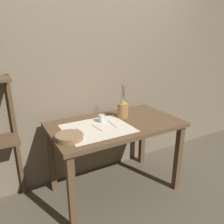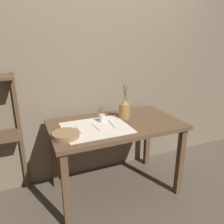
# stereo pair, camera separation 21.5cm
# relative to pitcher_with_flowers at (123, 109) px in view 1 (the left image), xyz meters

# --- Properties ---
(ground_plane) EXTENTS (12.00, 12.00, 0.00)m
(ground_plane) POSITION_rel_pitcher_with_flowers_xyz_m (-0.14, -0.09, -0.89)
(ground_plane) COLOR brown
(stone_wall_back) EXTENTS (7.00, 0.06, 2.40)m
(stone_wall_back) POSITION_rel_pitcher_with_flowers_xyz_m (-0.14, 0.40, 0.31)
(stone_wall_back) COLOR #7A6B56
(stone_wall_back) RESTS_ON ground_plane
(wooden_table) EXTENTS (1.31, 0.76, 0.80)m
(wooden_table) POSITION_rel_pitcher_with_flowers_xyz_m (-0.14, -0.09, -0.20)
(wooden_table) COLOR brown
(wooden_table) RESTS_ON ground_plane
(linen_cloth) EXTENTS (0.62, 0.52, 0.00)m
(linen_cloth) POSITION_rel_pitcher_with_flowers_xyz_m (-0.37, -0.14, -0.09)
(linen_cloth) COLOR beige
(linen_cloth) RESTS_ON wooden_table
(pitcher_with_flowers) EXTENTS (0.11, 0.11, 0.40)m
(pitcher_with_flowers) POSITION_rel_pitcher_with_flowers_xyz_m (0.00, 0.00, 0.00)
(pitcher_with_flowers) COLOR olive
(pitcher_with_flowers) RESTS_ON wooden_table
(wooden_bowl) EXTENTS (0.23, 0.23, 0.05)m
(wooden_bowl) POSITION_rel_pitcher_with_flowers_xyz_m (-0.68, -0.24, -0.07)
(wooden_bowl) COLOR #8E6B47
(wooden_bowl) RESTS_ON wooden_table
(glass_tumbler_near) EXTENTS (0.06, 0.06, 0.07)m
(glass_tumbler_near) POSITION_rel_pitcher_with_flowers_xyz_m (-0.26, -0.01, -0.05)
(glass_tumbler_near) COLOR silver
(glass_tumbler_near) RESTS_ON wooden_table
(fork_outer) EXTENTS (0.02, 0.19, 0.00)m
(fork_outer) POSITION_rel_pitcher_with_flowers_xyz_m (-0.54, -0.13, -0.09)
(fork_outer) COLOR #A8A8AD
(fork_outer) RESTS_ON wooden_table
(fork_inner) EXTENTS (0.03, 0.19, 0.00)m
(fork_inner) POSITION_rel_pitcher_with_flowers_xyz_m (-0.37, -0.14, -0.09)
(fork_inner) COLOR #A8A8AD
(fork_inner) RESTS_ON wooden_table
(spoon_inner) EXTENTS (0.03, 0.20, 0.02)m
(spoon_inner) POSITION_rel_pitcher_with_flowers_xyz_m (-0.19, -0.08, -0.09)
(spoon_inner) COLOR #A8A8AD
(spoon_inner) RESTS_ON wooden_table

